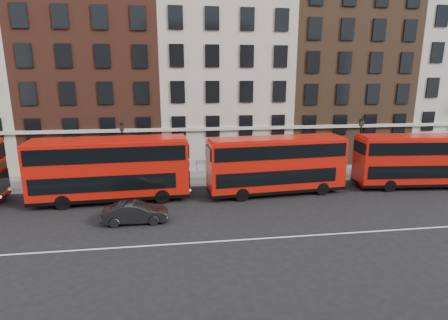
{
  "coord_description": "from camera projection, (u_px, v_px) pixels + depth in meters",
  "views": [
    {
      "loc": [
        -5.1,
        -19.84,
        8.97
      ],
      "look_at": [
        -1.63,
        5.0,
        3.0
      ],
      "focal_mm": 28.0,
      "sensor_mm": 36.0,
      "label": 1
    }
  ],
  "objects": [
    {
      "name": "ground",
      "position": [
        261.0,
        224.0,
        21.87
      ],
      "size": [
        120.0,
        120.0,
        0.0
      ],
      "primitive_type": "plane",
      "color": "black",
      "rests_on": "ground"
    },
    {
      "name": "pavement",
      "position": [
        233.0,
        177.0,
        31.97
      ],
      "size": [
        80.0,
        5.0,
        0.15
      ],
      "primitive_type": "cube",
      "color": "gray",
      "rests_on": "ground"
    },
    {
      "name": "kerb",
      "position": [
        238.0,
        185.0,
        29.56
      ],
      "size": [
        80.0,
        0.3,
        0.16
      ],
      "primitive_type": "cube",
      "color": "gray",
      "rests_on": "ground"
    },
    {
      "name": "road_centre_line",
      "position": [
        269.0,
        238.0,
        19.95
      ],
      "size": [
        70.0,
        0.12,
        0.01
      ],
      "primitive_type": "cube",
      "color": "white",
      "rests_on": "ground"
    },
    {
      "name": "building_terrace",
      "position": [
        220.0,
        65.0,
        36.69
      ],
      "size": [
        64.0,
        11.95,
        22.0
      ],
      "color": "beige",
      "rests_on": "ground"
    },
    {
      "name": "bus_b",
      "position": [
        110.0,
        168.0,
        25.35
      ],
      "size": [
        11.32,
        3.21,
        4.71
      ],
      "rotation": [
        0.0,
        0.0,
        0.04
      ],
      "color": "red",
      "rests_on": "ground"
    },
    {
      "name": "bus_c",
      "position": [
        276.0,
        164.0,
        27.05
      ],
      "size": [
        10.87,
        3.42,
        4.5
      ],
      "rotation": [
        0.0,
        0.0,
        0.08
      ],
      "color": "red",
      "rests_on": "ground"
    },
    {
      "name": "bus_d",
      "position": [
        420.0,
        160.0,
        28.71
      ],
      "size": [
        10.6,
        3.39,
        4.38
      ],
      "rotation": [
        0.0,
        0.0,
        -0.09
      ],
      "color": "red",
      "rests_on": "ground"
    },
    {
      "name": "car_front",
      "position": [
        135.0,
        213.0,
        21.95
      ],
      "size": [
        4.05,
        1.47,
        1.33
      ],
      "primitive_type": "imported",
      "rotation": [
        0.0,
        0.0,
        1.59
      ],
      "color": "black",
      "rests_on": "ground"
    },
    {
      "name": "lamp_post_left",
      "position": [
        123.0,
        151.0,
        28.63
      ],
      "size": [
        0.44,
        0.44,
        5.33
      ],
      "color": "black",
      "rests_on": "pavement"
    },
    {
      "name": "lamp_post_right",
      "position": [
        360.0,
        144.0,
        31.39
      ],
      "size": [
        0.44,
        0.44,
        5.33
      ],
      "color": "black",
      "rests_on": "pavement"
    },
    {
      "name": "iron_railings",
      "position": [
        230.0,
        165.0,
        33.96
      ],
      "size": [
        6.6,
        0.06,
        1.0
      ],
      "primitive_type": null,
      "color": "black",
      "rests_on": "pavement"
    }
  ]
}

